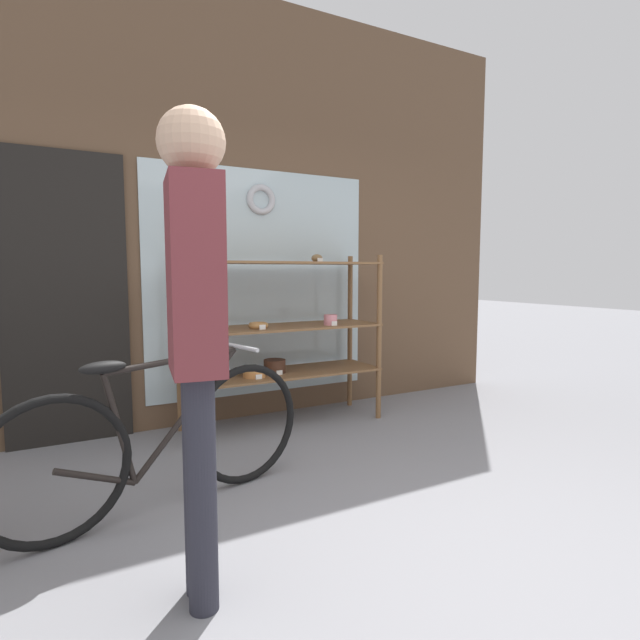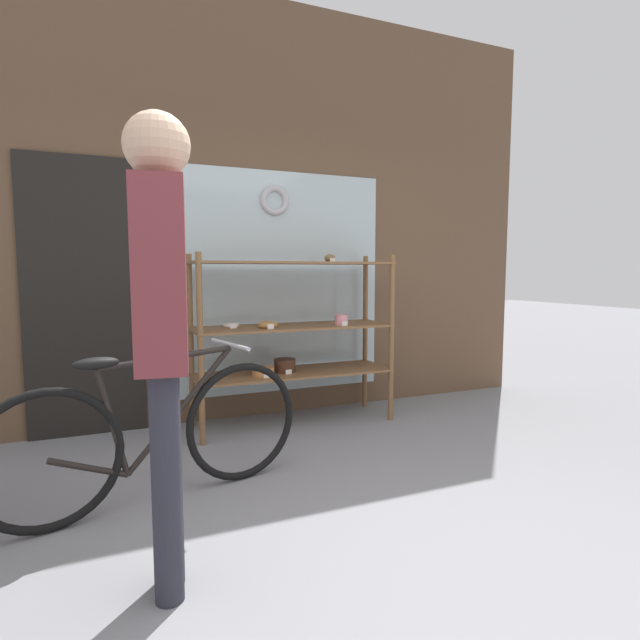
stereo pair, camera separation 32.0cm
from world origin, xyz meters
name	(u,v)px [view 1 (the left image)]	position (x,y,z in m)	size (l,w,h in m)	color
ground_plane	(448,574)	(0.00, 0.00, 0.00)	(30.00, 30.00, 0.00)	gray
storefront_facade	(232,216)	(-0.03, 2.58, 1.71)	(5.55, 0.13, 3.50)	brown
display_case	(282,328)	(0.23, 2.19, 0.80)	(1.61, 0.51, 1.40)	brown
bicycle	(162,440)	(-0.92, 1.13, 0.38)	(1.71, 0.57, 0.84)	black
pedestrian	(196,315)	(-0.94, 0.32, 1.10)	(0.24, 0.34, 1.82)	#282833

